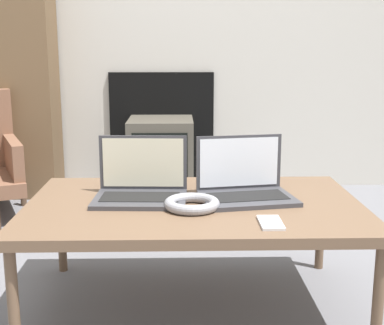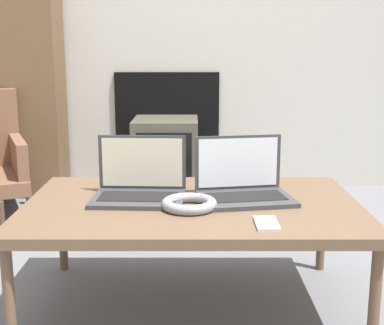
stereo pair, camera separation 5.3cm
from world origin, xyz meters
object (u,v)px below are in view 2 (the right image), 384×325
(laptop_left, at_px, (140,186))
(laptop_right, at_px, (243,186))
(headphones, at_px, (189,204))
(tv, at_px, (166,158))
(phone, at_px, (267,224))

(laptop_left, height_order, laptop_right, same)
(headphones, bearing_deg, laptop_right, 34.71)
(laptop_right, bearing_deg, headphones, -154.93)
(laptop_left, xyz_separation_m, tv, (0.02, 1.48, -0.20))
(laptop_right, relative_size, headphones, 1.91)
(headphones, bearing_deg, phone, -35.38)
(laptop_left, height_order, headphones, laptop_left)
(laptop_right, bearing_deg, laptop_left, 170.28)
(laptop_right, bearing_deg, phone, -91.12)
(laptop_right, height_order, tv, laptop_right)
(laptop_left, xyz_separation_m, headphones, (0.18, -0.14, -0.03))
(headphones, xyz_separation_m, phone, (0.24, -0.17, -0.01))
(laptop_right, xyz_separation_m, headphones, (-0.20, -0.14, -0.03))
(laptop_right, distance_m, tv, 1.53)
(laptop_left, distance_m, headphones, 0.23)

